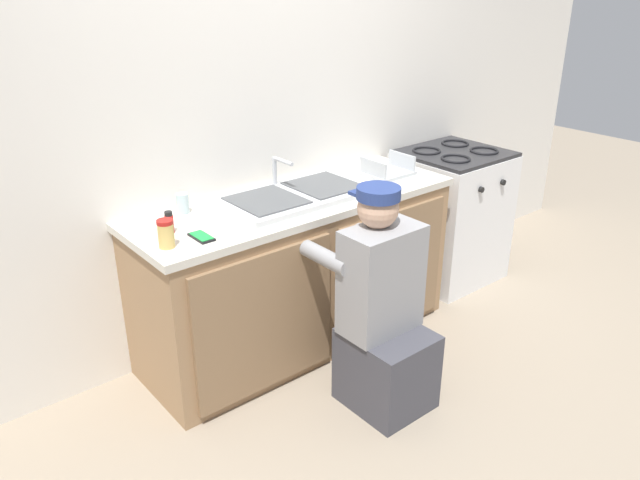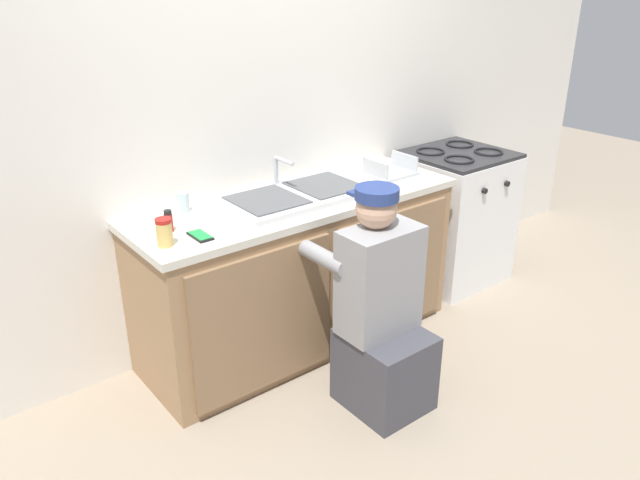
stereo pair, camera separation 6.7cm
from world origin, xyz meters
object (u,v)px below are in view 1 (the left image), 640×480
sink_double_basin (296,195)px  dish_rack_tray (388,171)px  stove_range (450,215)px  spice_bottle_red (169,222)px  water_glass (183,203)px  condiment_jar (166,234)px  cell_phone (201,237)px  plumber_person (383,319)px

sink_double_basin → dish_rack_tray: sink_double_basin is taller
sink_double_basin → stove_range: 1.38m
spice_bottle_red → dish_rack_tray: (1.40, -0.02, -0.03)m
water_glass → dish_rack_tray: bearing=-9.5°
condiment_jar → cell_phone: size_ratio=0.91×
sink_double_basin → stove_range: bearing=-0.1°
plumber_person → dish_rack_tray: bearing=44.6°
sink_double_basin → stove_range: (1.31, -0.00, -0.44)m
spice_bottle_red → stove_range: bearing=0.0°
plumber_person → cell_phone: (-0.63, 0.55, 0.42)m
plumber_person → cell_phone: plumber_person is taller
dish_rack_tray → condiment_jar: bearing=-175.3°
water_glass → spice_bottle_red: bearing=-132.0°
spice_bottle_red → cell_phone: size_ratio=0.75×
water_glass → spice_bottle_red: spice_bottle_red is taller
plumber_person → spice_bottle_red: plumber_person is taller
water_glass → stove_range: bearing=-5.8°
water_glass → condiment_jar: size_ratio=0.78×
stove_range → plumber_person: plumber_person is taller
sink_double_basin → spice_bottle_red: bearing=-179.8°
plumber_person → spice_bottle_red: size_ratio=10.52×
stove_range → cell_phone: size_ratio=6.48×
stove_range → water_glass: (-1.87, 0.19, 0.47)m
stove_range → dish_rack_tray: 0.78m
water_glass → condiment_jar: (-0.26, -0.33, 0.01)m
sink_double_basin → spice_bottle_red: sink_double_basin is taller
plumber_person → spice_bottle_red: 1.10m
plumber_person → dish_rack_tray: size_ratio=3.94×
sink_double_basin → stove_range: size_ratio=0.88×
sink_double_basin → cell_phone: 0.67m
spice_bottle_red → dish_rack_tray: bearing=-0.7°
condiment_jar → sink_double_basin: bearing=9.9°
cell_phone → sink_double_basin: bearing=12.9°
spice_bottle_red → dish_rack_tray: size_ratio=0.37×
water_glass → spice_bottle_red: size_ratio=0.95×
condiment_jar → cell_phone: (0.17, -0.01, -0.06)m
spice_bottle_red → condiment_jar: 0.16m
plumber_person → water_glass: size_ratio=11.04×
plumber_person → spice_bottle_red: bearing=135.7°
sink_double_basin → plumber_person: 0.82m
sink_double_basin → spice_bottle_red: (-0.73, -0.00, 0.03)m
water_glass → dish_rack_tray: dish_rack_tray is taller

